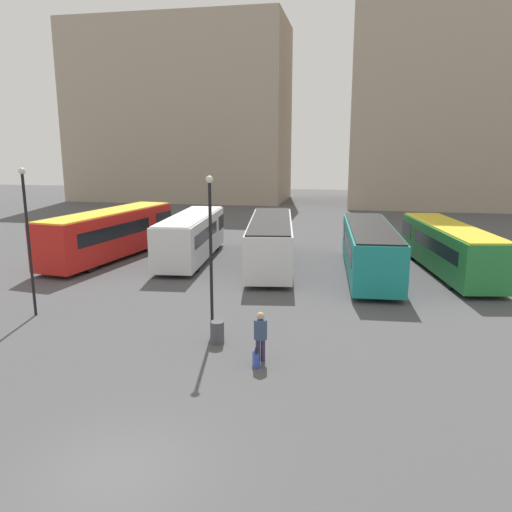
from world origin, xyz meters
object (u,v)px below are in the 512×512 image
object	(u,v)px
bus_1	(192,235)
lamp_post_1	(28,232)
bus_4	(449,246)
suitcase	(256,359)
bus_0	(111,232)
bus_2	(271,240)
bus_3	(369,248)
traveler	(260,332)
trash_bin	(217,332)
lamp_post_0	(211,244)

from	to	relation	value
bus_1	lamp_post_1	xyz separation A→B (m)	(-3.23, -12.08, 2.11)
bus_4	suitcase	bearing A→B (deg)	140.55
bus_4	lamp_post_1	world-z (taller)	lamp_post_1
bus_0	bus_2	xyz separation A→B (m)	(10.72, 0.08, -0.14)
bus_1	bus_3	size ratio (longest dim) A/B	0.90
traveler	trash_bin	distance (m)	2.35
suitcase	bus_0	bearing A→B (deg)	18.83
bus_3	suitcase	bearing A→B (deg)	159.95
bus_0	traveler	xyz separation A→B (m)	(12.76, -14.30, -0.68)
bus_2	traveler	xyz separation A→B (m)	(2.04, -14.39, -0.55)
bus_1	bus_2	bearing A→B (deg)	-100.22
traveler	suitcase	size ratio (longest dim) A/B	2.37
traveler	suitcase	world-z (taller)	traveler
bus_1	suitcase	xyz separation A→B (m)	(7.30, -15.40, -1.35)
traveler	lamp_post_1	size ratio (longest dim) A/B	0.27
bus_2	suitcase	distance (m)	15.09
lamp_post_0	suitcase	bearing A→B (deg)	-49.03
bus_3	traveler	size ratio (longest dim) A/B	6.68
bus_0	traveler	bearing A→B (deg)	-130.05
bus_2	lamp_post_1	bearing A→B (deg)	135.45
bus_2	traveler	size ratio (longest dim) A/B	6.95
bus_4	trash_bin	bearing A→B (deg)	132.19
bus_1	suitcase	distance (m)	17.10
bus_1	lamp_post_0	world-z (taller)	lamp_post_0
traveler	bus_1	bearing A→B (deg)	4.56
lamp_post_1	bus_1	bearing A→B (deg)	75.01
bus_3	traveler	bearing A→B (deg)	159.60
bus_2	suitcase	bearing A→B (deg)	179.49
bus_0	bus_2	bearing A→B (deg)	-81.36
suitcase	bus_4	bearing A→B (deg)	-51.51
bus_4	lamp_post_0	world-z (taller)	lamp_post_0
bus_4	bus_0	bearing A→B (deg)	80.92
bus_0	lamp_post_0	world-z (taller)	lamp_post_0
lamp_post_1	trash_bin	size ratio (longest dim) A/B	7.55
bus_2	trash_bin	world-z (taller)	bus_2
traveler	trash_bin	size ratio (longest dim) A/B	2.07
bus_2	bus_4	size ratio (longest dim) A/B	1.04
suitcase	lamp_post_0	size ratio (longest dim) A/B	0.12
traveler	bus_4	bearing A→B (deg)	-52.19
bus_1	lamp_post_1	size ratio (longest dim) A/B	1.64
bus_1	traveler	size ratio (longest dim) A/B	5.99
traveler	trash_bin	bearing A→B (deg)	34.82
trash_bin	bus_3	bearing A→B (deg)	63.79
bus_2	lamp_post_0	xyz separation A→B (m)	(-0.28, -12.29, 2.03)
bus_4	trash_bin	distance (m)	16.93
bus_0	lamp_post_0	bearing A→B (deg)	-131.27
bus_2	trash_bin	bearing A→B (deg)	172.60
trash_bin	bus_0	bearing A→B (deg)	129.79
bus_0	bus_2	distance (m)	10.72
bus_3	bus_4	size ratio (longest dim) A/B	1.00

